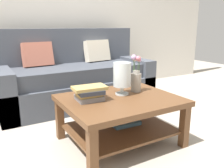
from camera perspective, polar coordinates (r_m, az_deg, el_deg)
name	(u,v)px	position (r m, az deg, el deg)	size (l,w,h in m)	color
ground_plane	(107,127)	(2.70, -1.24, -10.29)	(10.00, 10.00, 0.00)	#ADA393
back_wall	(55,9)	(3.99, -13.47, 17.13)	(6.40, 0.12, 2.70)	beige
couch	(75,78)	(3.46, -8.80, 1.43)	(2.14, 0.90, 1.06)	#474C56
coffee_table	(120,110)	(2.25, 1.96, -6.30)	(1.05, 0.86, 0.45)	brown
book_stack_main	(90,93)	(2.13, -5.44, -2.19)	(0.31, 0.24, 0.13)	slate
glass_hurricane_vase	(122,75)	(2.27, 2.45, 2.08)	(0.17, 0.17, 0.32)	silver
flower_pitcher	(136,77)	(2.40, 5.83, 1.62)	(0.11, 0.11, 0.38)	#9E998E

